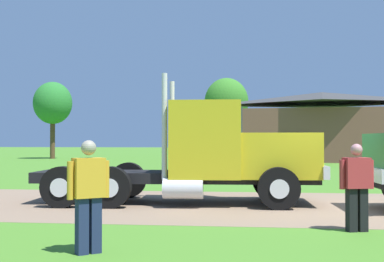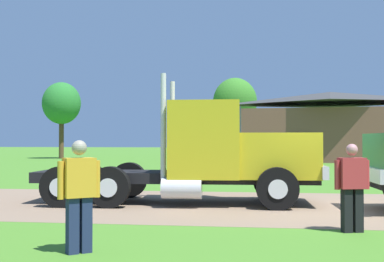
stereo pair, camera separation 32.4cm
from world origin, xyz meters
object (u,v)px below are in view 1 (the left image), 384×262
Objects in this scene: visitor_by_barrel at (357,184)px; shed_building at (322,128)px; truck_foreground_white at (214,155)px; visitor_walking_mid at (88,192)px.

shed_building is at bearing 83.36° from visitor_by_barrel.
truck_foreground_white is at bearing 127.21° from visitor_by_barrel.
shed_building is at bearing 76.69° from truck_foreground_white.
visitor_walking_mid is (-1.45, -6.23, -0.36)m from truck_foreground_white.
shed_building is (8.13, 34.47, 1.74)m from visitor_walking_mid.
truck_foreground_white is 29.05m from shed_building.
visitor_walking_mid is at bearing -151.77° from visitor_by_barrel.
visitor_by_barrel is at bearing -96.64° from shed_building.
truck_foreground_white is at bearing -103.31° from shed_building.
truck_foreground_white is 4.88m from visitor_by_barrel.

